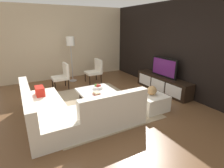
{
  "coord_description": "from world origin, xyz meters",
  "views": [
    {
      "loc": [
        4.02,
        -1.7,
        2.08
      ],
      "look_at": [
        -0.07,
        0.54,
        0.52
      ],
      "focal_mm": 28.29,
      "sensor_mm": 36.0,
      "label": 1
    }
  ],
  "objects": [
    {
      "name": "feature_wall_back",
      "position": [
        0.0,
        2.7,
        1.4
      ],
      "size": [
        6.4,
        0.12,
        2.8
      ],
      "primitive_type": "cube",
      "color": "black",
      "rests_on": "ground"
    },
    {
      "name": "ottoman",
      "position": [
        0.86,
        1.18,
        0.2
      ],
      "size": [
        0.7,
        0.7,
        0.4
      ],
      "primitive_type": "cube",
      "color": "silver",
      "rests_on": "ground"
    },
    {
      "name": "media_console",
      "position": [
        0.0,
        2.4,
        0.25
      ],
      "size": [
        2.11,
        0.44,
        0.5
      ],
      "color": "black",
      "rests_on": "ground"
    },
    {
      "name": "television",
      "position": [
        0.0,
        2.4,
        0.81
      ],
      "size": [
        1.04,
        0.06,
        0.62
      ],
      "color": "black",
      "rests_on": "media_console"
    },
    {
      "name": "decorative_ball",
      "position": [
        0.86,
        1.18,
        0.52
      ],
      "size": [
        0.24,
        0.24,
        0.24
      ],
      "primitive_type": "sphere",
      "color": "#AD8451",
      "rests_on": "ottoman"
    },
    {
      "name": "floor_lamp",
      "position": [
        -2.53,
        0.15,
        1.41
      ],
      "size": [
        0.3,
        0.3,
        1.69
      ],
      "color": "#A5A5AA",
      "rests_on": "ground"
    },
    {
      "name": "area_rug",
      "position": [
        -0.1,
        0.0,
        0.01
      ],
      "size": [
        2.97,
        2.45,
        0.01
      ],
      "primitive_type": "cube",
      "color": "tan",
      "rests_on": "ground"
    },
    {
      "name": "coffee_table",
      "position": [
        -0.1,
        0.1,
        0.2
      ],
      "size": [
        1.06,
        0.94,
        0.38
      ],
      "color": "black",
      "rests_on": "ground"
    },
    {
      "name": "book_stack",
      "position": [
        0.13,
        -0.02,
        0.42
      ],
      "size": [
        0.19,
        0.15,
        0.07
      ],
      "color": "maroon",
      "rests_on": "coffee_table"
    },
    {
      "name": "ground_plane",
      "position": [
        0.0,
        0.0,
        0.0
      ],
      "size": [
        14.0,
        14.0,
        0.0
      ],
      "primitive_type": "plane",
      "color": "brown"
    },
    {
      "name": "fruit_bowl",
      "position": [
        -0.28,
        0.2,
        0.43
      ],
      "size": [
        0.28,
        0.28,
        0.14
      ],
      "color": "silver",
      "rests_on": "coffee_table"
    },
    {
      "name": "accent_chair_near",
      "position": [
        -1.86,
        -0.4,
        0.49
      ],
      "size": [
        0.52,
        0.52,
        0.87
      ],
      "rotation": [
        0.0,
        0.0,
        0.08
      ],
      "color": "black",
      "rests_on": "ground"
    },
    {
      "name": "side_wall_left",
      "position": [
        -3.2,
        0.2,
        1.4
      ],
      "size": [
        0.12,
        5.2,
        2.8
      ],
      "primitive_type": "cube",
      "color": "beige",
      "rests_on": "ground"
    },
    {
      "name": "sectional_couch",
      "position": [
        0.5,
        -0.86,
        0.28
      ],
      "size": [
        2.28,
        2.35,
        0.81
      ],
      "color": "silver",
      "rests_on": "ground"
    },
    {
      "name": "accent_chair_far",
      "position": [
        -1.98,
        0.87,
        0.49
      ],
      "size": [
        0.54,
        0.54,
        0.87
      ],
      "rotation": [
        0.0,
        0.0,
        0.18
      ],
      "color": "black",
      "rests_on": "ground"
    }
  ]
}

